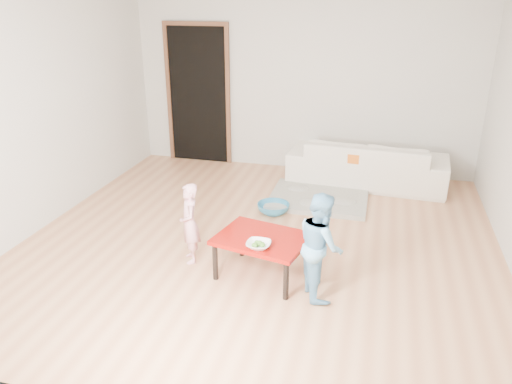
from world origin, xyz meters
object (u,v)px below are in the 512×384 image
at_px(sofa, 367,162).
at_px(basin, 273,208).
at_px(bowl, 259,245).
at_px(child_blue, 321,245).
at_px(child_pink, 190,223).
at_px(red_table, 262,256).

height_order(sofa, basin, sofa).
xyz_separation_m(bowl, child_blue, (0.54, 0.05, 0.05)).
xyz_separation_m(sofa, child_blue, (-0.27, -2.90, 0.17)).
bearing_deg(child_pink, basin, 128.71).
relative_size(bowl, child_blue, 0.22).
bearing_deg(child_blue, basin, 2.62).
height_order(child_blue, basin, child_blue).
relative_size(child_pink, basin, 2.09).
xyz_separation_m(red_table, bowl, (0.02, -0.21, 0.23)).
relative_size(child_pink, child_blue, 0.85).
distance_m(red_table, basin, 1.45).
relative_size(red_table, child_pink, 1.00).
bearing_deg(basin, red_table, -81.62).
xyz_separation_m(red_table, child_pink, (-0.76, 0.10, 0.20)).
bearing_deg(bowl, red_table, 94.75).
height_order(bowl, child_blue, child_blue).
bearing_deg(basin, bowl, -82.08).
height_order(sofa, bowl, sofa).
bearing_deg(basin, sofa, 51.54).
xyz_separation_m(bowl, child_pink, (-0.78, 0.31, -0.03)).
distance_m(red_table, child_blue, 0.65).
xyz_separation_m(sofa, red_table, (-0.83, -2.73, -0.11)).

